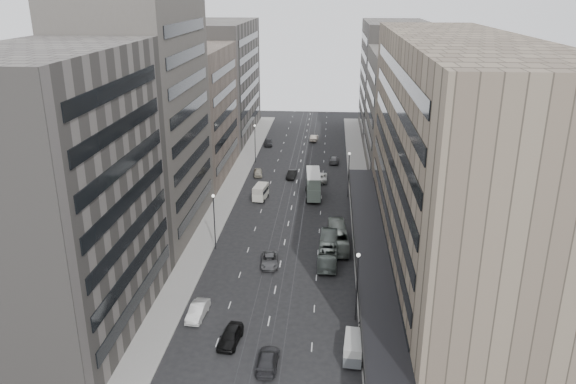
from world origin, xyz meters
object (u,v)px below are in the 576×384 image
(bus_far, at_px, (338,237))
(sedan_0, at_px, (230,336))
(bus_near, at_px, (328,250))
(vw_microbus, at_px, (353,347))
(pedestrian, at_px, (361,325))
(sedan_2, at_px, (269,261))
(panel_van, at_px, (261,192))
(double_decker, at_px, (313,184))
(sedan_1, at_px, (198,311))

(bus_far, bearing_deg, sedan_0, 61.36)
(bus_near, xyz_separation_m, vw_microbus, (2.73, -21.95, -0.17))
(bus_near, xyz_separation_m, sedan_0, (-10.04, -20.31, -0.64))
(sedan_0, height_order, pedestrian, pedestrian)
(sedan_0, relative_size, sedan_2, 0.98)
(panel_van, bearing_deg, bus_far, -45.09)
(bus_near, xyz_separation_m, double_decker, (-2.99, 24.70, 1.02))
(bus_far, height_order, vw_microbus, bus_far)
(bus_near, height_order, sedan_2, bus_near)
(bus_near, relative_size, vw_microbus, 2.36)
(bus_near, bearing_deg, sedan_2, 18.26)
(bus_near, height_order, panel_van, bus_near)
(bus_far, relative_size, sedan_1, 2.13)
(sedan_1, xyz_separation_m, sedan_2, (6.72, 13.32, -0.10))
(bus_far, distance_m, double_decker, 20.69)
(double_decker, xyz_separation_m, panel_van, (-9.20, -2.28, -0.99))
(bus_far, bearing_deg, panel_van, -56.87)
(bus_near, distance_m, bus_far, 4.69)
(panel_van, bearing_deg, pedestrian, -60.48)
(bus_far, distance_m, vw_microbus, 26.48)
(vw_microbus, xyz_separation_m, pedestrian, (1.00, 4.37, -0.25))
(sedan_1, xyz_separation_m, pedestrian, (18.34, -1.91, 0.27))
(panel_van, bearing_deg, bus_near, -53.64)
(vw_microbus, relative_size, sedan_2, 0.91)
(panel_van, height_order, sedan_0, panel_van)
(bus_far, bearing_deg, double_decker, -81.81)
(bus_far, height_order, sedan_1, bus_far)
(sedan_0, height_order, sedan_1, sedan_0)
(pedestrian, bearing_deg, vw_microbus, 71.33)
(sedan_0, height_order, sedan_2, sedan_0)
(sedan_0, bearing_deg, vw_microbus, -0.55)
(double_decker, height_order, vw_microbus, double_decker)
(sedan_2, relative_size, pedestrian, 2.73)
(sedan_1, bearing_deg, panel_van, 90.69)
(sedan_1, bearing_deg, bus_near, 51.33)
(double_decker, relative_size, vw_microbus, 1.93)
(double_decker, relative_size, sedan_0, 1.78)
(vw_microbus, xyz_separation_m, sedan_0, (-12.77, 1.64, -0.48))
(bus_near, bearing_deg, vw_microbus, 98.77)
(bus_far, xyz_separation_m, sedan_2, (-9.25, -6.84, -0.72))
(panel_van, height_order, sedan_1, panel_van)
(sedan_1, bearing_deg, double_decker, 78.27)
(double_decker, bearing_deg, bus_near, -86.95)
(sedan_0, bearing_deg, sedan_1, 141.31)
(sedan_1, relative_size, pedestrian, 2.64)
(panel_van, distance_m, pedestrian, 43.06)
(vw_microbus, xyz_separation_m, sedan_1, (-17.34, 6.28, -0.51))
(sedan_0, bearing_deg, double_decker, 87.86)
(double_decker, xyz_separation_m, sedan_1, (-11.62, -40.37, -1.70))
(double_decker, distance_m, sedan_1, 42.04)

